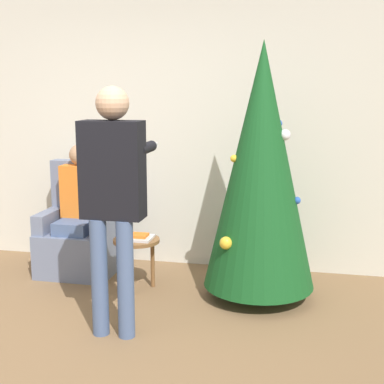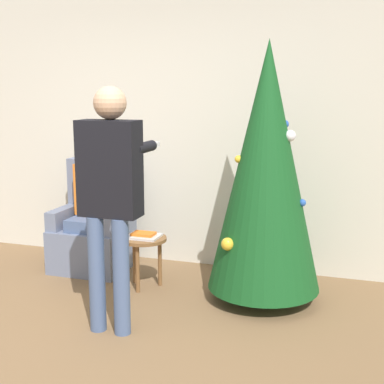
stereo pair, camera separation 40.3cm
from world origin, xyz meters
name	(u,v)px [view 1 (the left image)]	position (x,y,z in m)	size (l,w,h in m)	color
ground_plane	(55,367)	(0.00, 0.00, 0.00)	(14.00, 14.00, 0.00)	brown
wall_back	(151,130)	(0.00, 2.23, 1.35)	(8.00, 0.06, 2.70)	beige
christmas_tree	(261,167)	(1.16, 1.46, 1.12)	(0.93, 0.93, 2.14)	brown
armchair	(81,235)	(-0.58, 1.77, 0.36)	(0.69, 0.60, 1.06)	slate
person_seated	(78,204)	(-0.58, 1.73, 0.67)	(0.36, 0.46, 1.24)	#475B84
person_standing	(113,188)	(0.21, 0.57, 1.07)	(0.45, 0.57, 1.77)	#475B84
side_stool	(137,247)	(0.09, 1.43, 0.39)	(0.41, 0.41, 0.46)	brown
laptop	(136,238)	(0.09, 1.43, 0.47)	(0.29, 0.23, 0.02)	silver
book	(136,235)	(0.09, 1.43, 0.49)	(0.20, 0.14, 0.02)	orange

